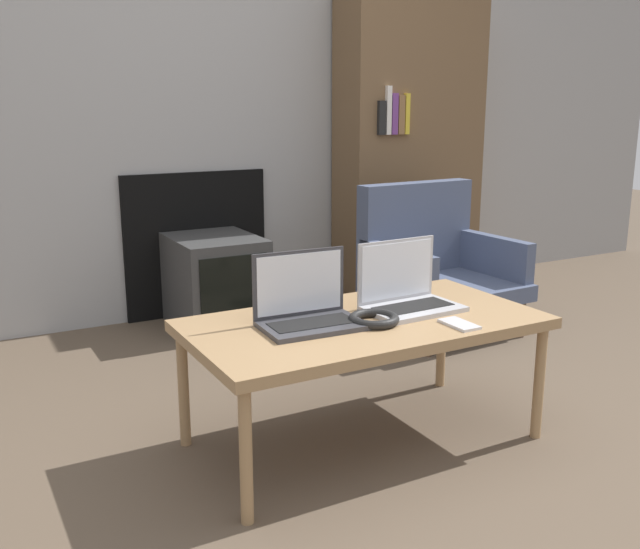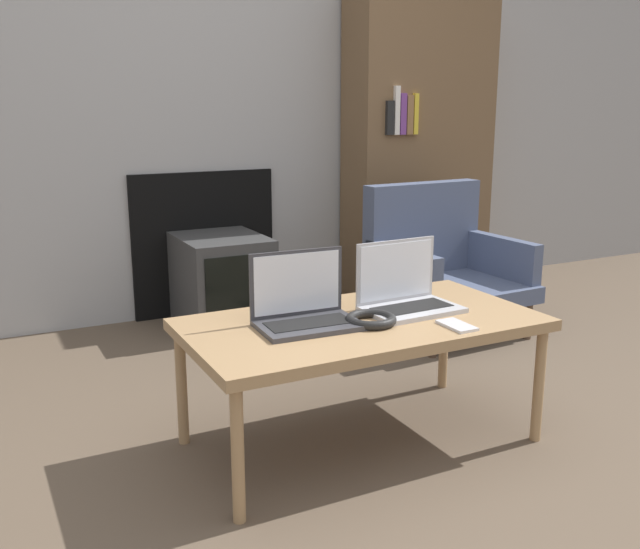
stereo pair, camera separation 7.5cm
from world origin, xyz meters
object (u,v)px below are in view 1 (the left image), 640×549
Objects in this scene: phone at (459,324)px; laptop_right at (406,293)px; headphones at (375,319)px; tv at (216,282)px; armchair at (433,259)px; laptop_left at (307,308)px.

laptop_right is at bearing 97.91° from phone.
laptop_right is 0.21m from headphones.
headphones is 1.23× the size of phone.
headphones reaches higher than phone.
tv reaches higher than headphones.
laptop_right is at bearing -134.53° from armchair.
tv is 0.71× the size of armchair.
tv is at bearing 84.05° from laptop_left.
tv is at bearing 96.84° from phone.
laptop_right is at bearing 26.25° from headphones.
laptop_right reaches higher than tv.
laptop_left is 0.48m from phone.
headphones is 0.32× the size of tv.
laptop_right is 0.25m from phone.
phone is (0.22, -0.15, -0.01)m from headphones.
headphones is (-0.19, -0.09, -0.04)m from laptop_right.
laptop_left is 2.00× the size of headphones.
tv is (0.02, 1.51, -0.21)m from headphones.
headphones is at bearing -156.13° from laptop_right.
phone is at bearing -34.04° from headphones.
headphones is 1.37m from armchair.
armchair reaches higher than tv.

